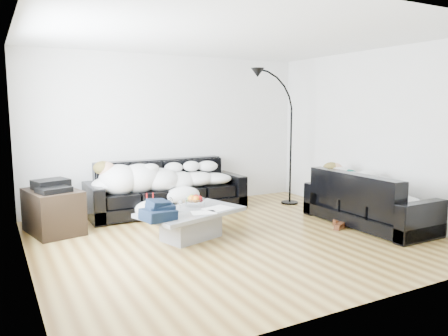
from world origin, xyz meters
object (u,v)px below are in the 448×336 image
stereo (52,185)px  shoes (340,224)px  coffee_table (191,224)px  candle_left (147,202)px  candle_right (153,201)px  sofa_right (369,199)px  fruit_bowl (195,200)px  wine_glass_c (180,206)px  av_cabinet (53,211)px  sofa_back (167,187)px  wine_glass_b (168,207)px  sleeper_right (369,183)px  floor_lamp (291,146)px  sleeper_back (168,174)px  wine_glass_a (170,204)px

stereo → shoes: bearing=-42.5°
coffee_table → candle_left: bearing=156.9°
coffee_table → candle_right: (-0.42, 0.29, 0.30)m
sofa_right → fruit_bowl: (-2.42, 0.81, 0.07)m
wine_glass_c → stereo: stereo is taller
coffee_table → av_cabinet: size_ratio=1.52×
sofa_back → wine_glass_b: size_ratio=16.88×
coffee_table → candle_right: 0.59m
shoes → fruit_bowl: bearing=148.1°
candle_right → stereo: 1.45m
wine_glass_b → av_cabinet: size_ratio=0.17×
candle_left → candle_right: (0.10, 0.06, -0.01)m
sleeper_right → wine_glass_b: size_ratio=10.99×
floor_lamp → sleeper_back: bearing=156.9°
sofa_right → shoes: 0.57m
coffee_table → floor_lamp: bearing=24.5°
wine_glass_a → candle_right: candle_right is taller
wine_glass_c → candle_left: (-0.36, 0.25, 0.04)m
sleeper_back → wine_glass_a: 1.48m
sleeper_right → stereo: (-4.11, 1.78, 0.04)m
wine_glass_a → fruit_bowl: bearing=9.9°
sleeper_right → coffee_table: sleeper_right is taller
wine_glass_b → sofa_right: bearing=-11.8°
wine_glass_c → sleeper_right: bearing=-12.3°
wine_glass_b → shoes: (2.45, -0.49, -0.42)m
coffee_table → stereo: 2.00m
sleeper_right → coffee_table: size_ratio=1.26×
floor_lamp → candle_left: bearing=-176.1°
av_cabinet → stereo: stereo is taller
sofa_back → sofa_right: 3.16m
sleeper_right → wine_glass_c: 2.79m
sofa_back → floor_lamp: floor_lamp is taller
fruit_bowl → floor_lamp: size_ratio=0.13×
av_cabinet → stereo: (0.00, 0.00, 0.36)m
wine_glass_c → stereo: 1.84m
floor_lamp → sofa_right: bearing=-98.7°
sleeper_back → wine_glass_b: size_ratio=14.28×
sleeper_right → wine_glass_b: (-2.88, 0.60, -0.16)m
sleeper_right → wine_glass_a: bearing=75.2°
av_cabinet → wine_glass_a: bearing=-50.7°
sofa_right → wine_glass_c: sofa_right is taller
wine_glass_a → shoes: wine_glass_a is taller
sleeper_back → candle_right: size_ratio=10.17×
av_cabinet → coffee_table: bearing=-49.1°
wine_glass_c → candle_right: size_ratio=0.71×
sofa_right → sleeper_back: size_ratio=0.90×
sleeper_right → candle_left: sleeper_right is taller
coffee_table → candle_right: size_ratio=6.21×
wine_glass_b → stereo: 1.72m
fruit_bowl → floor_lamp: bearing=21.8°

